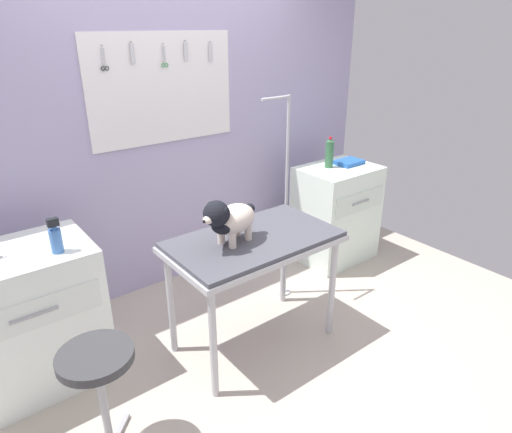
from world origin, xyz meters
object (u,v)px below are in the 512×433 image
at_px(grooming_arm, 285,210).
at_px(dog, 229,219).
at_px(grooming_table, 254,248).
at_px(stool, 98,371).
at_px(soda_bottle, 329,153).
at_px(counter_left, 28,319).
at_px(cabinet_right, 336,213).

xyz_separation_m(grooming_arm, dog, (-0.73, -0.32, 0.23)).
height_order(grooming_table, grooming_arm, grooming_arm).
height_order(dog, stool, dog).
relative_size(dog, soda_bottle, 1.57).
bearing_deg(stool, dog, 14.95).
bearing_deg(counter_left, dog, -25.52).
xyz_separation_m(dog, soda_bottle, (1.45, 0.57, 0.03)).
relative_size(grooming_table, dog, 2.56).
relative_size(grooming_arm, cabinet_right, 1.81).
distance_m(grooming_table, counter_left, 1.40).
height_order(grooming_table, cabinet_right, cabinet_right).
height_order(grooming_table, counter_left, counter_left).
xyz_separation_m(grooming_table, dog, (-0.17, 0.01, 0.25)).
bearing_deg(grooming_arm, dog, -156.34).
relative_size(counter_left, soda_bottle, 3.25).
bearing_deg(stool, counter_left, 100.69).
distance_m(cabinet_right, soda_bottle, 0.57).
height_order(counter_left, stool, counter_left).
height_order(counter_left, cabinet_right, same).
relative_size(cabinet_right, soda_bottle, 3.25).
relative_size(grooming_table, grooming_arm, 0.68).
bearing_deg(grooming_arm, cabinet_right, 13.66).
distance_m(dog, soda_bottle, 1.56).
height_order(counter_left, soda_bottle, soda_bottle).
bearing_deg(cabinet_right, stool, -162.79).
bearing_deg(soda_bottle, stool, -161.05).
height_order(grooming_table, dog, dog).
distance_m(stool, soda_bottle, 2.57).
bearing_deg(cabinet_right, grooming_arm, -166.34).
bearing_deg(soda_bottle, counter_left, -178.89).
height_order(grooming_arm, soda_bottle, grooming_arm).
bearing_deg(dog, grooming_arm, 23.66).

